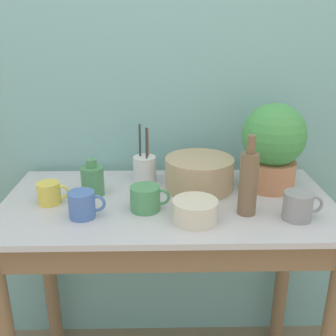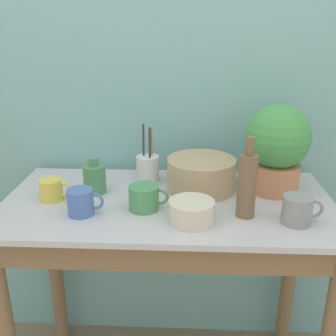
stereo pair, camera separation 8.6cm
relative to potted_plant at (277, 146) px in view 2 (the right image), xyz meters
The scene contains 12 objects.
wall_back 0.49m from the potted_plant, 147.29° to the left, with size 6.00×0.05×2.40m.
counter_table 0.55m from the potted_plant, 161.78° to the right, with size 1.16×0.59×0.86m.
potted_plant is the anchor object (origin of this frame).
bowl_wash_large 0.29m from the potted_plant, behind, with size 0.25×0.25×0.12m.
bottle_tall 0.26m from the potted_plant, 121.84° to the right, with size 0.06×0.06×0.26m.
bottle_short 0.67m from the potted_plant, behind, with size 0.08×0.08×0.13m.
mug_green 0.51m from the potted_plant, 158.69° to the right, with size 0.13×0.10×0.08m.
mug_blue 0.71m from the potted_plant, 160.99° to the right, with size 0.12×0.08×0.09m.
mug_yellow 0.81m from the potted_plant, behind, with size 0.11×0.08×0.08m.
mug_grey 0.28m from the potted_plant, 84.87° to the right, with size 0.13×0.09×0.09m.
bowl_small_cream 0.42m from the potted_plant, 139.37° to the right, with size 0.14×0.14×0.07m.
utensil_cup 0.49m from the potted_plant, behind, with size 0.09×0.09×0.22m.
Camera 2 is at (0.06, -0.96, 1.45)m, focal length 42.00 mm.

